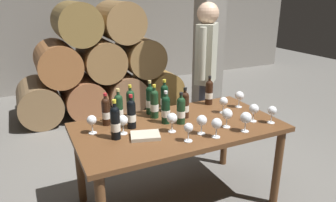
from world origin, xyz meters
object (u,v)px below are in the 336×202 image
Objects in this scene: dining_table at (178,135)px; wine_glass_1 at (202,121)px; wine_bottle_0 at (150,100)px; tasting_notebook at (145,136)px; wine_bottle_9 at (185,104)px; wine_glass_0 at (188,128)px; wine_bottle_2 at (115,122)px; wine_glass_11 at (123,121)px; wine_glass_3 at (272,111)px; wine_glass_6 at (246,118)px; wine_bottle_5 at (154,104)px; wine_glass_5 at (172,119)px; sommelier_presenting at (206,66)px; wine_bottle_3 at (130,103)px; wine_bottle_6 at (209,92)px; wine_bottle_4 at (181,110)px; wine_bottle_10 at (119,109)px; wine_glass_7 at (239,96)px; wine_bottle_11 at (131,114)px; wine_glass_2 at (254,109)px; wine_bottle_7 at (106,111)px; wine_glass_9 at (217,124)px; wine_glass_8 at (227,114)px; wine_glass_4 at (92,121)px; wine_glass_10 at (224,102)px; wine_bottle_8 at (164,98)px; wine_bottle_1 at (166,109)px.

wine_glass_1 is at bearing -70.36° from dining_table.
dining_table is at bearing -72.27° from wine_bottle_0.
wine_bottle_9 is at bearing 42.52° from tasting_notebook.
wine_bottle_2 is at bearing 149.69° from wine_glass_0.
tasting_notebook is (-0.33, -0.10, 0.11)m from dining_table.
wine_glass_1 is at bearing -25.80° from wine_glass_11.
wine_glass_3 is 0.92× the size of wine_glass_6.
wine_bottle_5 is at bearing 73.03° from tasting_notebook.
sommelier_presenting reaches higher than wine_glass_5.
wine_glass_11 is at bearing 37.51° from wine_bottle_2.
wine_bottle_6 is at bearing -0.77° from wine_bottle_3.
wine_bottle_2 is at bearing -167.14° from wine_bottle_9.
wine_bottle_4 is 0.90× the size of wine_bottle_10.
wine_glass_3 is 0.95× the size of wine_glass_7.
wine_bottle_0 reaches higher than wine_bottle_11.
wine_glass_2 is (0.58, -0.23, -0.01)m from wine_bottle_4.
tasting_notebook is (0.09, -0.35, -0.12)m from wine_bottle_10.
wine_bottle_7 reaches higher than dining_table.
wine_bottle_3 is 0.81m from wine_glass_9.
wine_glass_8 is (0.45, -0.55, -0.02)m from wine_bottle_0.
wine_glass_11 reaches higher than wine_glass_4.
wine_glass_7 is (0.80, 0.43, 0.01)m from wine_glass_0.
wine_bottle_6 is 0.90m from wine_bottle_11.
wine_glass_3 and wine_glass_10 have the same top height.
wine_glass_7 reaches higher than wine_glass_9.
wine_bottle_11 is 1.76× the size of wine_glass_8.
wine_bottle_6 is 1.75× the size of wine_glass_6.
wine_bottle_0 is at bearing 89.61° from wine_bottle_5.
wine_glass_8 is (-0.28, -0.00, 0.00)m from wine_glass_2.
wine_glass_9 is at bearing -130.65° from wine_glass_10.
wine_bottle_8 reaches higher than wine_glass_8.
wine_bottle_11 reaches higher than wine_glass_4.
wine_bottle_2 reaches higher than wine_glass_1.
wine_bottle_11 is at bearing -149.90° from sommelier_presenting.
wine_glass_5 is (0.01, -0.34, -0.02)m from wine_bottle_5.
wine_bottle_4 reaches higher than wine_glass_1.
wine_glass_9 is (0.02, -0.46, -0.01)m from wine_bottle_9.
wine_bottle_7 is 1.73× the size of wine_glass_7.
wine_glass_5 is at bearing -164.50° from wine_glass_7.
wine_glass_8 is (0.41, -0.29, -0.01)m from wine_bottle_1.
wine_bottle_7 is at bearing 140.90° from wine_glass_1.
wine_bottle_5 is 0.99× the size of wine_bottle_10.
wine_glass_6 is at bearing -43.98° from wine_bottle_4.
wine_glass_7 is (0.69, -0.22, -0.02)m from wine_bottle_8.
wine_bottle_6 reaches higher than wine_glass_0.
wine_bottle_4 is (0.58, 0.05, -0.01)m from wine_bottle_2.
wine_bottle_7 is at bearing 153.16° from dining_table.
wine_glass_2 is at bearing -108.13° from wine_glass_7.
wine_bottle_5 is 0.42m from wine_bottle_7.
wine_glass_9 reaches higher than wine_glass_4.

